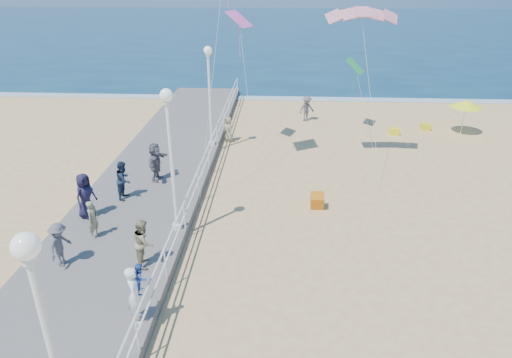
# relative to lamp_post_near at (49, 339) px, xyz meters

# --- Properties ---
(ground) EXTENTS (160.00, 160.00, 0.00)m
(ground) POSITION_rel_lamp_post_near_xyz_m (5.35, 9.00, -3.66)
(ground) COLOR #E5BB77
(ground) RESTS_ON ground
(ocean) EXTENTS (160.00, 90.00, 0.05)m
(ocean) POSITION_rel_lamp_post_near_xyz_m (5.35, 74.00, -3.65)
(ocean) COLOR #0C2F49
(ocean) RESTS_ON ground
(surf_line) EXTENTS (160.00, 1.20, 0.04)m
(surf_line) POSITION_rel_lamp_post_near_xyz_m (5.35, 29.50, -3.63)
(surf_line) COLOR silver
(surf_line) RESTS_ON ground
(boardwalk) EXTENTS (5.00, 44.00, 0.40)m
(boardwalk) POSITION_rel_lamp_post_near_xyz_m (-2.15, 9.00, -3.46)
(boardwalk) COLOR slate
(boardwalk) RESTS_ON ground
(railing) EXTENTS (0.05, 42.00, 0.55)m
(railing) POSITION_rel_lamp_post_near_xyz_m (0.30, 9.00, -2.41)
(railing) COLOR white
(railing) RESTS_ON boardwalk
(lamp_post_near) EXTENTS (0.44, 0.44, 5.32)m
(lamp_post_near) POSITION_rel_lamp_post_near_xyz_m (0.00, 0.00, 0.00)
(lamp_post_near) COLOR white
(lamp_post_near) RESTS_ON boardwalk
(lamp_post_mid) EXTENTS (0.44, 0.44, 5.32)m
(lamp_post_mid) POSITION_rel_lamp_post_near_xyz_m (0.00, 9.00, 0.00)
(lamp_post_mid) COLOR white
(lamp_post_mid) RESTS_ON boardwalk
(lamp_post_far) EXTENTS (0.44, 0.44, 5.32)m
(lamp_post_far) POSITION_rel_lamp_post_near_xyz_m (0.00, 18.00, 0.00)
(lamp_post_far) COLOR white
(lamp_post_far) RESTS_ON boardwalk
(woman_holding_toddler) EXTENTS (0.53, 0.70, 1.72)m
(woman_holding_toddler) POSITION_rel_lamp_post_near_xyz_m (-0.05, 4.11, -2.40)
(woman_holding_toddler) COLOR white
(woman_holding_toddler) RESTS_ON boardwalk
(toddler_held) EXTENTS (0.43, 0.50, 0.91)m
(toddler_held) POSITION_rel_lamp_post_near_xyz_m (0.10, 4.26, -1.96)
(toddler_held) COLOR #3056B7
(toddler_held) RESTS_ON boardwalk
(spectator_1) EXTENTS (0.75, 0.90, 1.66)m
(spectator_1) POSITION_rel_lamp_post_near_xyz_m (-0.55, 6.71, -2.43)
(spectator_1) COLOR gray
(spectator_1) RESTS_ON boardwalk
(spectator_2) EXTENTS (0.72, 1.07, 1.54)m
(spectator_2) POSITION_rel_lamp_post_near_xyz_m (-3.26, 6.52, -2.49)
(spectator_2) COLOR #535457
(spectator_2) RESTS_ON boardwalk
(spectator_4) EXTENTS (0.89, 1.05, 1.82)m
(spectator_4) POSITION_rel_lamp_post_near_xyz_m (-3.69, 9.72, -2.35)
(spectator_4) COLOR #191732
(spectator_4) RESTS_ON boardwalk
(spectator_5) EXTENTS (0.82, 1.74, 1.80)m
(spectator_5) POSITION_rel_lamp_post_near_xyz_m (-1.85, 13.26, -2.36)
(spectator_5) COLOR #5E5E63
(spectator_5) RESTS_ON boardwalk
(spectator_6) EXTENTS (0.44, 0.58, 1.43)m
(spectator_6) POSITION_rel_lamp_post_near_xyz_m (-2.85, 8.27, -2.54)
(spectator_6) COLOR #837F5A
(spectator_6) RESTS_ON boardwalk
(spectator_7) EXTENTS (0.66, 0.83, 1.65)m
(spectator_7) POSITION_rel_lamp_post_near_xyz_m (-2.74, 11.42, -2.44)
(spectator_7) COLOR #1B273D
(spectator_7) RESTS_ON boardwalk
(beach_walker_a) EXTENTS (1.26, 1.09, 1.70)m
(beach_walker_a) POSITION_rel_lamp_post_near_xyz_m (5.49, 23.89, -2.81)
(beach_walker_a) COLOR #57565B
(beach_walker_a) RESTS_ON ground
(beach_walker_c) EXTENTS (0.81, 0.88, 1.50)m
(beach_walker_c) POSITION_rel_lamp_post_near_xyz_m (0.75, 19.65, -2.91)
(beach_walker_c) COLOR #988D69
(beach_walker_c) RESTS_ON ground
(box_kite) EXTENTS (0.56, 0.71, 0.74)m
(box_kite) POSITION_rel_lamp_post_near_xyz_m (5.41, 11.64, -3.36)
(box_kite) COLOR #C0390B
(box_kite) RESTS_ON ground
(beach_umbrella) EXTENTS (1.90, 1.90, 2.14)m
(beach_umbrella) POSITION_rel_lamp_post_near_xyz_m (14.89, 21.78, -1.75)
(beach_umbrella) COLOR white
(beach_umbrella) RESTS_ON ground
(beach_chair_left) EXTENTS (0.55, 0.55, 0.40)m
(beach_chair_left) POSITION_rel_lamp_post_near_xyz_m (10.76, 21.44, -3.46)
(beach_chair_left) COLOR yellow
(beach_chair_left) RESTS_ON ground
(beach_chair_right) EXTENTS (0.55, 0.55, 0.40)m
(beach_chair_right) POSITION_rel_lamp_post_near_xyz_m (12.94, 22.48, -3.46)
(beach_chair_right) COLOR yellow
(beach_chair_right) RESTS_ON ground
(kite_parafoil) EXTENTS (3.30, 0.94, 0.65)m
(kite_parafoil) POSITION_rel_lamp_post_near_xyz_m (7.34, 16.36, 3.85)
(kite_parafoil) COLOR red
(kite_diamond_pink) EXTENTS (1.36, 1.51, 0.77)m
(kite_diamond_pink) POSITION_rel_lamp_post_near_xyz_m (1.57, 18.54, 3.31)
(kite_diamond_pink) COLOR #F65ABC
(kite_diamond_green) EXTENTS (1.28, 1.47, 0.85)m
(kite_diamond_green) POSITION_rel_lamp_post_near_xyz_m (8.14, 22.16, 0.34)
(kite_diamond_green) COLOR green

